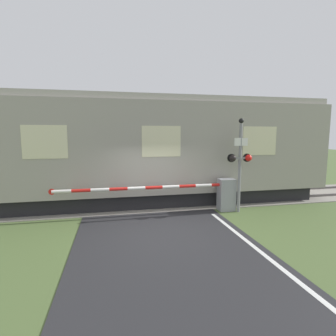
{
  "coord_description": "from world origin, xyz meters",
  "views": [
    {
      "loc": [
        -1.32,
        -7.54,
        2.85
      ],
      "look_at": [
        0.71,
        2.02,
        1.59
      ],
      "focal_mm": 28.0,
      "sensor_mm": 36.0,
      "label": 1
    }
  ],
  "objects": [
    {
      "name": "crossing_barrier",
      "position": [
        2.25,
        1.42,
        0.68
      ],
      "size": [
        6.53,
        0.44,
        1.2
      ],
      "color": "gray",
      "rests_on": "ground_plane"
    },
    {
      "name": "track_bed",
      "position": [
        0.0,
        3.2,
        0.02
      ],
      "size": [
        36.0,
        3.2,
        0.13
      ],
      "color": "gray",
      "rests_on": "ground_plane"
    },
    {
      "name": "train",
      "position": [
        0.43,
        3.2,
        2.21
      ],
      "size": [
        14.28,
        2.78,
        4.32
      ],
      "color": "black",
      "rests_on": "ground_plane"
    },
    {
      "name": "ground_plane",
      "position": [
        0.0,
        0.0,
        0.0
      ],
      "size": [
        80.0,
        80.0,
        0.0
      ],
      "primitive_type": "plane",
      "color": "#4C6033"
    },
    {
      "name": "signal_post",
      "position": [
        3.19,
        1.14,
        1.94
      ],
      "size": [
        0.91,
        0.26,
        3.42
      ],
      "color": "gray",
      "rests_on": "ground_plane"
    }
  ]
}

